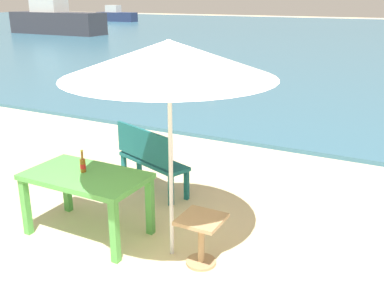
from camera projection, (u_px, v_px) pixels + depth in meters
picnic_table_green at (86, 183)px, 5.12m from camera, size 1.40×0.80×0.76m
beer_bottle_amber at (83, 164)px, 5.12m from camera, size 0.07×0.07×0.26m
patio_umbrella at (169, 59)px, 4.24m from camera, size 2.10×2.10×2.30m
side_table_wood at (201, 234)px, 4.61m from camera, size 0.44×0.44×0.54m
bench_teal_center at (149, 156)px, 6.29m from camera, size 1.25×0.74×0.95m
swimmer_person at (212, 85)px, 12.88m from camera, size 0.34×0.34×0.41m
boat_barge at (116, 16)px, 47.16m from camera, size 4.52×1.23×1.64m
boat_sailboat at (56, 20)px, 31.70m from camera, size 7.31×1.99×2.66m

